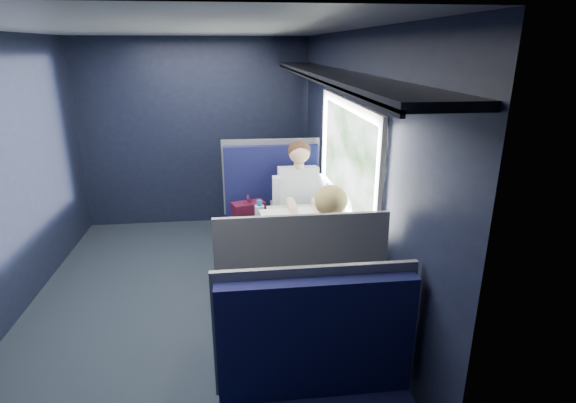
{
  "coord_description": "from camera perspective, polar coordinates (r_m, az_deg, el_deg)",
  "views": [
    {
      "loc": [
        0.48,
        -3.53,
        2.18
      ],
      "look_at": [
        0.9,
        0.0,
        0.95
      ],
      "focal_mm": 28.0,
      "sensor_mm": 36.0,
      "label": 1
    }
  ],
  "objects": [
    {
      "name": "table",
      "position": [
        3.88,
        1.95,
        -3.93
      ],
      "size": [
        0.62,
        1.0,
        0.74
      ],
      "color": "#54565E",
      "rests_on": "ground"
    },
    {
      "name": "bottle_small",
      "position": [
        4.22,
        5.18,
        0.61
      ],
      "size": [
        0.07,
        0.07,
        0.24
      ],
      "color": "silver",
      "rests_on": "table"
    },
    {
      "name": "ground",
      "position": [
        4.18,
        -12.69,
        -12.97
      ],
      "size": [
        2.8,
        4.2,
        0.01
      ],
      "primitive_type": "cube",
      "color": "black"
    },
    {
      "name": "room_shell",
      "position": [
        3.63,
        -14.01,
        7.36
      ],
      "size": [
        3.0,
        4.4,
        2.4
      ],
      "color": "black",
      "rests_on": "ground"
    },
    {
      "name": "woman",
      "position": [
        3.23,
        5.05,
        -7.67
      ],
      "size": [
        0.53,
        0.56,
        1.32
      ],
      "color": "black",
      "rests_on": "ground"
    },
    {
      "name": "seat_bay_near",
      "position": [
        4.75,
        -1.97,
        -2.66
      ],
      "size": [
        1.04,
        0.62,
        1.26
      ],
      "color": "black",
      "rests_on": "ground"
    },
    {
      "name": "seat_row_front",
      "position": [
        5.62,
        -2.66,
        0.71
      ],
      "size": [
        1.04,
        0.51,
        1.16
      ],
      "color": "black",
      "rests_on": "ground"
    },
    {
      "name": "man",
      "position": [
        4.51,
        1.48,
        0.19
      ],
      "size": [
        0.53,
        0.56,
        1.32
      ],
      "color": "black",
      "rests_on": "ground"
    },
    {
      "name": "laptop",
      "position": [
        3.82,
        6.77,
        -2.05
      ],
      "size": [
        0.29,
        0.37,
        0.26
      ],
      "color": "silver",
      "rests_on": "table"
    },
    {
      "name": "papers",
      "position": [
        3.86,
        0.87,
        -2.78
      ],
      "size": [
        0.57,
        0.8,
        0.01
      ],
      "primitive_type": "cube",
      "rotation": [
        0.0,
        0.0,
        0.05
      ],
      "color": "white",
      "rests_on": "table"
    },
    {
      "name": "cup",
      "position": [
        4.17,
        4.82,
        -0.57
      ],
      "size": [
        0.06,
        0.06,
        0.08
      ],
      "primitive_type": "cylinder",
      "color": "white",
      "rests_on": "table"
    },
    {
      "name": "seat_bay_far",
      "position": [
        3.21,
        0.99,
        -14.29
      ],
      "size": [
        1.04,
        0.62,
        1.26
      ],
      "color": "black",
      "rests_on": "ground"
    }
  ]
}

